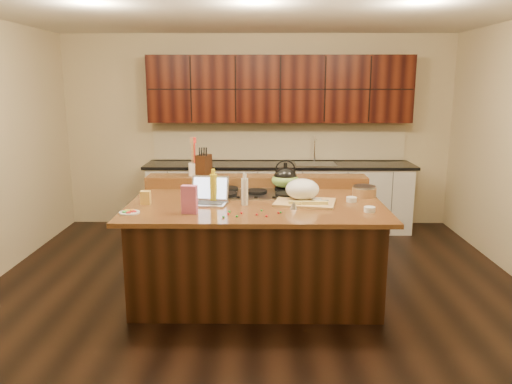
{
  "coord_description": "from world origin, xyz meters",
  "views": [
    {
      "loc": [
        0.05,
        -4.66,
        2.03
      ],
      "look_at": [
        0.0,
        0.05,
        1.0
      ],
      "focal_mm": 35.0,
      "sensor_mm": 36.0,
      "label": 1
    }
  ],
  "objects": [
    {
      "name": "green_bowl",
      "position": [
        0.3,
        0.43,
        1.04
      ],
      "size": [
        0.31,
        0.31,
        0.16
      ],
      "primitive_type": "ellipsoid",
      "rotation": [
        0.0,
        0.0,
        0.08
      ],
      "color": "olive",
      "rests_on": "cooktop"
    },
    {
      "name": "package_box",
      "position": [
        -1.03,
        -0.13,
        0.98
      ],
      "size": [
        0.09,
        0.06,
        0.13
      ],
      "primitive_type": "cube",
      "rotation": [
        0.0,
        0.0,
        -0.02
      ],
      "color": "gold",
      "rests_on": "island"
    },
    {
      "name": "gumdrop_0",
      "position": [
        -0.23,
        -0.51,
        0.93
      ],
      "size": [
        0.02,
        0.02,
        0.02
      ],
      "primitive_type": "ellipsoid",
      "color": "red",
      "rests_on": "island"
    },
    {
      "name": "kettle",
      "position": [
        0.3,
        0.43,
        1.07
      ],
      "size": [
        0.31,
        0.31,
        0.22
      ],
      "primitive_type": "ellipsoid",
      "rotation": [
        0.0,
        0.0,
        -0.34
      ],
      "color": "black",
      "rests_on": "cooktop"
    },
    {
      "name": "laptop",
      "position": [
        -0.45,
        -0.08,
        0.99
      ],
      "size": [
        0.39,
        0.33,
        0.25
      ],
      "rotation": [
        0.0,
        0.0,
        -0.14
      ],
      "color": "#B7B7BC",
      "rests_on": "island"
    },
    {
      "name": "candy_plate",
      "position": [
        -1.1,
        -0.46,
        0.93
      ],
      "size": [
        0.22,
        0.22,
        0.01
      ],
      "primitive_type": "cylinder",
      "rotation": [
        0.0,
        0.0,
        -0.27
      ],
      "color": "white",
      "rests_on": "island"
    },
    {
      "name": "gumdrop_7",
      "position": [
        -0.27,
        -0.61,
        0.93
      ],
      "size": [
        0.02,
        0.02,
        0.02
      ],
      "primitive_type": "ellipsoid",
      "color": "#198C26",
      "rests_on": "island"
    },
    {
      "name": "ramekin_a",
      "position": [
        1.01,
        -0.39,
        0.94
      ],
      "size": [
        0.12,
        0.12,
        0.04
      ],
      "primitive_type": "cylinder",
      "rotation": [
        0.0,
        0.0,
        0.29
      ],
      "color": "white",
      "rests_on": "island"
    },
    {
      "name": "gumdrop_3",
      "position": [
        0.22,
        -0.45,
        0.93
      ],
      "size": [
        0.02,
        0.02,
        0.02
      ],
      "primitive_type": "ellipsoid",
      "color": "#198C26",
      "rests_on": "island"
    },
    {
      "name": "strainer_bowl",
      "position": [
        1.08,
        0.21,
        0.97
      ],
      "size": [
        0.29,
        0.29,
        0.09
      ],
      "primitive_type": "cylinder",
      "rotation": [
        0.0,
        0.0,
        0.26
      ],
      "color": "#996B3F",
      "rests_on": "island"
    },
    {
      "name": "back_counter",
      "position": [
        0.3,
        2.23,
        0.98
      ],
      "size": [
        3.7,
        0.66,
        2.4
      ],
      "color": "silver",
      "rests_on": "ground"
    },
    {
      "name": "island",
      "position": [
        0.0,
        0.0,
        0.46
      ],
      "size": [
        2.4,
        1.6,
        0.92
      ],
      "color": "black",
      "rests_on": "ground"
    },
    {
      "name": "gumdrop_1",
      "position": [
        0.05,
        -0.39,
        0.93
      ],
      "size": [
        0.02,
        0.02,
        0.02
      ],
      "primitive_type": "ellipsoid",
      "color": "#198C26",
      "rests_on": "island"
    },
    {
      "name": "gumdrop_8",
      "position": [
        0.1,
        -0.58,
        0.93
      ],
      "size": [
        0.02,
        0.02,
        0.02
      ],
      "primitive_type": "ellipsoid",
      "color": "red",
      "rests_on": "island"
    },
    {
      "name": "oil_bottle",
      "position": [
        -0.4,
        -0.04,
        1.06
      ],
      "size": [
        0.09,
        0.09,
        0.27
      ],
      "primitive_type": "cylinder",
      "rotation": [
        0.0,
        0.0,
        0.31
      ],
      "color": "gold",
      "rests_on": "island"
    },
    {
      "name": "gumdrop_5",
      "position": [
        -0.16,
        -0.59,
        0.93
      ],
      "size": [
        0.02,
        0.02,
        0.02
      ],
      "primitive_type": "ellipsoid",
      "color": "#198C26",
      "rests_on": "island"
    },
    {
      "name": "pink_bag",
      "position": [
        -0.57,
        -0.46,
        1.04
      ],
      "size": [
        0.14,
        0.09,
        0.25
      ],
      "primitive_type": "cube",
      "rotation": [
        0.0,
        0.0,
        -0.14
      ],
      "color": "#C05A82",
      "rests_on": "island"
    },
    {
      "name": "utensil_crock",
      "position": [
        -0.68,
        0.7,
        1.11
      ],
      "size": [
        0.15,
        0.15,
        0.14
      ],
      "primitive_type": "cylinder",
      "rotation": [
        0.0,
        0.0,
        -0.3
      ],
      "color": "white",
      "rests_on": "back_ledge"
    },
    {
      "name": "cooktop",
      "position": [
        0.0,
        0.3,
        0.94
      ],
      "size": [
        0.92,
        0.52,
        0.05
      ],
      "color": "gray",
      "rests_on": "island"
    },
    {
      "name": "gumdrop_6",
      "position": [
        0.2,
        -0.47,
        0.93
      ],
      "size": [
        0.02,
        0.02,
        0.02
      ],
      "primitive_type": "ellipsoid",
      "color": "red",
      "rests_on": "island"
    },
    {
      "name": "back_ledge",
      "position": [
        0.0,
        0.7,
        0.98
      ],
      "size": [
        2.4,
        0.3,
        0.12
      ],
      "primitive_type": "cube",
      "color": "black",
      "rests_on": "island"
    },
    {
      "name": "gumdrop_9",
      "position": [
        -0.23,
        -0.44,
        0.93
      ],
      "size": [
        0.02,
        0.02,
        0.02
      ],
      "primitive_type": "ellipsoid",
      "color": "#198C26",
      "rests_on": "island"
    },
    {
      "name": "room",
      "position": [
        0.0,
        0.0,
        1.35
      ],
      "size": [
        5.52,
        5.02,
        2.72
      ],
      "color": "black",
      "rests_on": "ground"
    },
    {
      "name": "gumdrop_2",
      "position": [
        0.01,
        -0.53,
        0.93
      ],
      "size": [
        0.02,
        0.02,
        0.02
      ],
      "primitive_type": "ellipsoid",
      "color": "red",
      "rests_on": "island"
    },
    {
      "name": "wooden_tray",
      "position": [
        0.45,
        -0.04,
        1.02
      ],
      "size": [
        0.62,
        0.51,
        0.22
      ],
      "rotation": [
        0.0,
        0.0,
        -0.21
      ],
      "color": "tan",
      "rests_on": "island"
    },
    {
      "name": "knife_block",
      "position": [
        -0.58,
        0.7,
        1.15
      ],
      "size": [
        0.17,
        0.22,
        0.23
      ],
      "primitive_type": "cube",
      "rotation": [
        0.0,
        0.0,
        -0.34
      ],
      "color": "black",
      "rests_on": "back_ledge"
    },
    {
      "name": "ramekin_b",
      "position": [
        0.92,
        -0.01,
        0.94
      ],
      "size": [
        0.13,
        0.13,
        0.04
      ],
      "primitive_type": "cylinder",
      "rotation": [
        0.0,
        0.0,
        -0.33
      ],
      "color": "white",
      "rests_on": "island"
    },
    {
      "name": "ramekin_c",
      "position": [
        0.57,
        -0.07,
        0.94
      ],
      "size": [
        0.1,
        0.1,
        0.04
      ],
      "primitive_type": "cylinder",
      "rotation": [
        0.0,
        0.0,
        0.05
      ],
      "color": "white",
      "rests_on": "island"
    },
    {
      "name": "gumdrop_4",
      "position": [
        -0.12,
        -0.47,
        0.93
      ],
      "size": [
        0.02,
        0.02,
        0.02
      ],
      "primitive_type": "ellipsoid",
      "color": "red",
      "rests_on": "island"
    },
    {
      "name": "kitchen_timer",
      "position": [
        0.35,
        -0.29,
        0.96
      ],
      "size": [
        0.09,
        0.09,
        0.07
      ],
      "primitive_type": "cone",
      "rotation": [
        0.0,
        0.0,
        0.1
      ],
      "color": "silver",
      "rests_on": "island"
    },
    {
      "name": "vinegar_bottle",
      "position": [
        -0.1,
        -0.15,
        1.04
      ],
      "size": [
        0.07,
        0.07,
        0.25
      ],
      "primitive_type": "cylinder",
      "rotation": [
        0.0,
        0.0,
        0.13
      ],
      "color": "silver",
      "rests_on": "island"
    }
  ]
}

